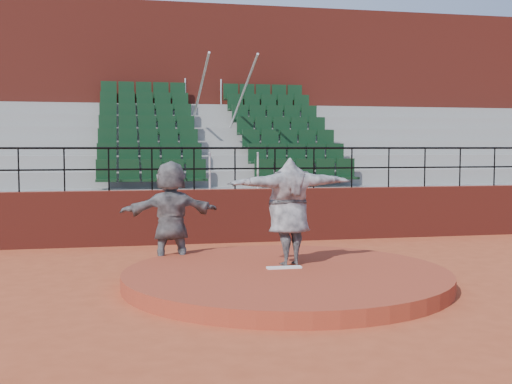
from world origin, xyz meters
TOP-DOWN VIEW (x-y plane):
  - ground at (0.00, 0.00)m, footprint 90.00×90.00m
  - pitchers_mound at (0.00, 0.00)m, footprint 5.50×5.50m
  - pitching_rubber at (0.00, 0.15)m, footprint 0.60×0.15m
  - boundary_wall at (0.00, 5.00)m, footprint 24.00×0.30m
  - wall_railing at (0.00, 5.00)m, footprint 24.04×0.05m
  - seating_deck at (0.00, 8.65)m, footprint 24.00×5.97m
  - press_box_facade at (0.00, 12.60)m, footprint 24.00×3.00m
  - pitcher at (0.16, 0.45)m, footprint 2.39×0.98m
  - fielder at (-1.79, 1.98)m, footprint 1.96×0.80m

SIDE VIEW (x-z plane):
  - ground at x=0.00m, z-range 0.00..0.00m
  - pitchers_mound at x=0.00m, z-range 0.00..0.25m
  - pitching_rubber at x=0.00m, z-range 0.25..0.28m
  - boundary_wall at x=0.00m, z-range 0.00..1.30m
  - fielder at x=-1.79m, z-range 0.00..2.06m
  - pitcher at x=0.16m, z-range 0.25..2.14m
  - seating_deck at x=0.00m, z-range -0.88..3.75m
  - wall_railing at x=0.00m, z-range 1.52..2.54m
  - press_box_facade at x=0.00m, z-range 0.00..7.10m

